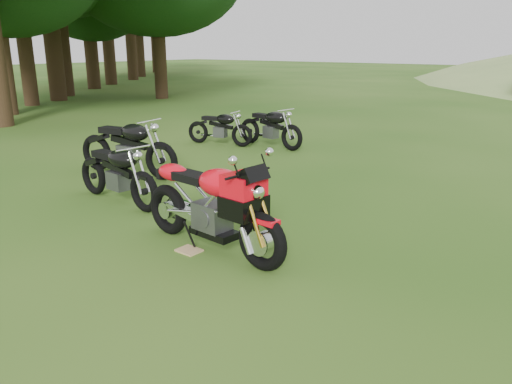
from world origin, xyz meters
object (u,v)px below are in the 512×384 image
Objects in this scene: plywood_board at (189,250)px; vintage_moto_a at (117,171)px; sport_motorcycle at (210,198)px; vintage_moto_c at (270,126)px; vintage_moto_b at (127,145)px; vintage_moto_d at (219,127)px.

vintage_moto_a is (-2.16, 0.66, 0.48)m from plywood_board.
sport_motorcycle is 7.80× the size of plywood_board.
vintage_moto_c is at bearing 117.88° from plywood_board.
vintage_moto_b reaches higher than plywood_board.
vintage_moto_c is (-2.93, 5.54, 0.48)m from plywood_board.
vintage_moto_b is at bearing 159.87° from sport_motorcycle.
vintage_moto_b is at bearing -90.53° from vintage_moto_c.
plywood_board is 0.14× the size of vintage_moto_a.
vintage_moto_b is 3.23m from vintage_moto_d.
vintage_moto_d is (-1.85, 4.34, -0.06)m from vintage_moto_a.
plywood_board is at bearing -126.87° from sport_motorcycle.
vintage_moto_d is (-1.09, -0.55, -0.06)m from vintage_moto_c.
sport_motorcycle is 6.19m from vintage_moto_c.
vintage_moto_b is at bearing 151.72° from plywood_board.
vintage_moto_c is 1.22m from vintage_moto_d.
sport_motorcycle is 0.99× the size of vintage_moto_b.
plywood_board is 2.31m from vintage_moto_a.
sport_motorcycle reaches higher than vintage_moto_d.
vintage_moto_b reaches higher than vintage_moto_a.
vintage_moto_d is at bearing -146.56° from vintage_moto_c.
vintage_moto_d is at bearing 135.55° from sport_motorcycle.
vintage_moto_a is 1.00× the size of vintage_moto_c.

